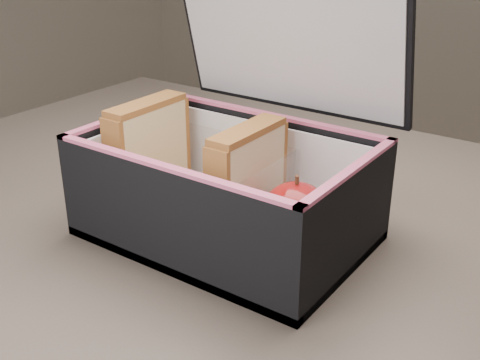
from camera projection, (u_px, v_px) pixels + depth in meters
The scene contains 8 objects.
kitchen_table at pixel (284, 298), 0.70m from camera, with size 1.20×0.80×0.75m.
lunch_bag at pixel (229, 181), 0.63m from camera, with size 0.29×0.24×0.29m.
plastic_tub at pixel (196, 182), 0.65m from camera, with size 0.18×0.13×0.08m, color white, non-canonical shape.
sandwich_left at pixel (149, 150), 0.68m from camera, with size 0.03×0.10×0.11m.
sandwich_right at pixel (247, 179), 0.61m from camera, with size 0.03×0.10×0.11m.
carrot_sticks at pixel (192, 200), 0.65m from camera, with size 0.05×0.15×0.03m.
paper_napkin at pixel (293, 245), 0.60m from camera, with size 0.08×0.08×0.01m, color white.
red_apple at pixel (296, 213), 0.58m from camera, with size 0.09×0.09×0.07m.
Camera 1 is at (0.29, -0.51, 1.07)m, focal length 45.00 mm.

